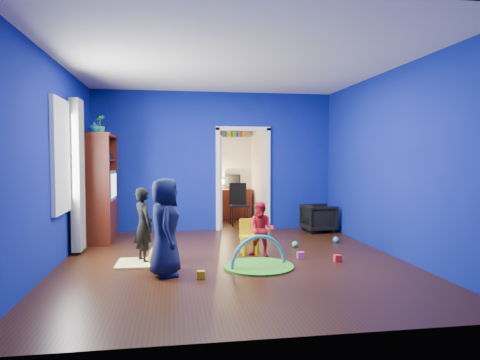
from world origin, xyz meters
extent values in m
cube|color=black|center=(0.00, 0.00, 0.00)|extent=(5.00, 5.50, 0.01)
cube|color=white|center=(0.00, 0.00, 2.90)|extent=(5.00, 5.50, 0.01)
cube|color=navy|center=(0.00, 2.75, 1.45)|extent=(5.00, 0.02, 2.90)
cube|color=navy|center=(0.00, -2.75, 1.45)|extent=(5.00, 0.02, 2.90)
cube|color=navy|center=(-2.50, 0.00, 1.45)|extent=(0.02, 5.50, 2.90)
cube|color=navy|center=(2.50, 0.00, 1.45)|extent=(0.02, 5.50, 2.90)
imported|color=black|center=(2.10, 2.20, 0.28)|extent=(0.66, 0.64, 0.57)
imported|color=black|center=(-1.30, 0.12, 0.55)|extent=(0.42, 0.48, 1.10)
imported|color=#0D1333|center=(-0.98, -0.64, 0.63)|extent=(0.44, 0.64, 1.27)
imported|color=red|center=(0.47, 0.20, 0.42)|extent=(0.51, 0.48, 0.85)
imported|color=#0C5067|center=(-2.22, 1.59, 2.06)|extent=(0.24, 0.24, 0.20)
imported|color=#338D3D|center=(-2.22, 2.11, 2.14)|extent=(0.27, 0.27, 0.37)
cube|color=#411C0A|center=(-2.22, 1.89, 0.98)|extent=(0.58, 1.14, 1.96)
cube|color=silver|center=(-2.18, 1.89, 1.02)|extent=(0.46, 0.70, 0.54)
cube|color=#F2E07A|center=(-1.30, 0.02, 0.01)|extent=(0.77, 0.62, 0.03)
sphere|color=yellow|center=(-1.03, -0.39, 0.18)|extent=(0.37, 0.37, 0.37)
cube|color=yellow|center=(0.32, 0.40, 0.25)|extent=(0.30, 0.30, 0.50)
cylinder|color=#3B9822|center=(0.30, -0.42, 0.01)|extent=(0.98, 0.98, 0.03)
torus|color=#3F8CD8|center=(0.30, -0.42, 0.02)|extent=(0.85, 0.31, 0.88)
cube|color=white|center=(-2.48, 0.35, 1.55)|extent=(0.03, 0.95, 1.55)
cube|color=slate|center=(-2.37, 0.90, 1.25)|extent=(0.14, 0.42, 2.40)
cube|color=white|center=(0.60, 2.75, 1.05)|extent=(1.16, 0.10, 2.10)
cube|color=#3D140A|center=(0.60, 4.26, 0.38)|extent=(0.88, 0.44, 0.75)
cube|color=black|center=(0.60, 4.38, 0.95)|extent=(0.40, 0.05, 0.32)
sphere|color=#FFD88C|center=(0.32, 4.32, 0.93)|extent=(0.14, 0.14, 0.14)
cube|color=black|center=(0.60, 3.30, 0.46)|extent=(0.40, 0.40, 0.92)
cube|color=white|center=(0.60, 4.37, 2.02)|extent=(0.88, 0.24, 0.04)
cube|color=#FC2D2A|center=(1.51, -0.28, 0.05)|extent=(0.10, 0.08, 0.10)
sphere|color=#288FE8|center=(2.02, 1.07, 0.06)|extent=(0.11, 0.11, 0.11)
cube|color=yellow|center=(-0.53, -0.86, 0.05)|extent=(0.10, 0.08, 0.10)
sphere|color=#35BC5E|center=(1.18, 0.79, 0.06)|extent=(0.11, 0.11, 0.11)
cube|color=#CE4DA1|center=(1.03, -0.01, 0.05)|extent=(0.10, 0.08, 0.10)
camera|label=1|loc=(-0.87, -6.20, 1.53)|focal=32.00mm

